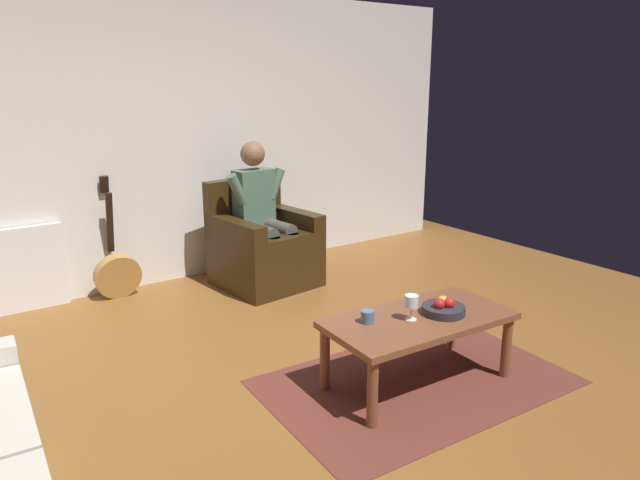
{
  "coord_description": "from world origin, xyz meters",
  "views": [
    {
      "loc": [
        1.97,
        2.37,
        1.81
      ],
      "look_at": [
        -0.38,
        -0.96,
        0.68
      ],
      "focal_mm": 32.71,
      "sensor_mm": 36.0,
      "label": 1
    }
  ],
  "objects": [
    {
      "name": "person_seated",
      "position": [
        -0.51,
        -2.04,
        0.69
      ],
      "size": [
        0.62,
        0.6,
        1.28
      ],
      "rotation": [
        0.0,
        0.0,
        0.11
      ],
      "color": "#4A6B56",
      "rests_on": "ground"
    },
    {
      "name": "armchair",
      "position": [
        -0.51,
        -2.04,
        0.33
      ],
      "size": [
        0.85,
        0.85,
        0.94
      ],
      "rotation": [
        0.0,
        0.0,
        0.11
      ],
      "color": "#32210D",
      "rests_on": "ground"
    },
    {
      "name": "rug",
      "position": [
        -0.38,
        0.07,
        0.0
      ],
      "size": [
        1.9,
        1.27,
        0.01
      ],
      "primitive_type": "cube",
      "rotation": [
        0.0,
        0.0,
        -0.05
      ],
      "color": "brown",
      "rests_on": "ground"
    },
    {
      "name": "guitar",
      "position": [
        0.68,
        -2.45,
        0.23
      ],
      "size": [
        0.39,
        0.26,
        1.04
      ],
      "color": "#AD8240",
      "rests_on": "ground"
    },
    {
      "name": "wine_glass_near",
      "position": [
        -0.3,
        0.07,
        0.54
      ],
      "size": [
        0.08,
        0.08,
        0.15
      ],
      "color": "silver",
      "rests_on": "coffee_table"
    },
    {
      "name": "coffee_table",
      "position": [
        -0.38,
        0.07,
        0.38
      ],
      "size": [
        1.17,
        0.63,
        0.43
      ],
      "rotation": [
        0.0,
        0.0,
        -0.05
      ],
      "color": "brown",
      "rests_on": "ground"
    },
    {
      "name": "wall_back",
      "position": [
        0.0,
        -2.66,
        1.29
      ],
      "size": [
        6.22,
        0.06,
        2.58
      ],
      "primitive_type": "cube",
      "color": "silver",
      "rests_on": "ground"
    },
    {
      "name": "radiator",
      "position": [
        1.32,
        -2.59,
        0.34
      ],
      "size": [
        0.54,
        0.06,
        0.69
      ],
      "primitive_type": "cube",
      "color": "white",
      "rests_on": "ground"
    },
    {
      "name": "fruit_bowl",
      "position": [
        -0.53,
        0.12,
        0.47
      ],
      "size": [
        0.26,
        0.26,
        0.11
      ],
      "color": "#2A2A2F",
      "rests_on": "coffee_table"
    },
    {
      "name": "candle_jar",
      "position": [
        -0.07,
        -0.04,
        0.47
      ],
      "size": [
        0.08,
        0.08,
        0.07
      ],
      "primitive_type": "cylinder",
      "color": "slate",
      "rests_on": "coffee_table"
    },
    {
      "name": "ground_plane",
      "position": [
        0.0,
        0.0,
        0.0
      ],
      "size": [
        6.98,
        6.98,
        0.0
      ],
      "primitive_type": "plane",
      "color": "brown"
    }
  ]
}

